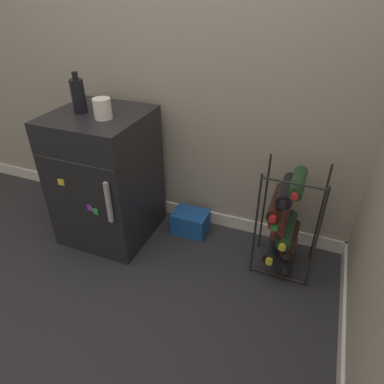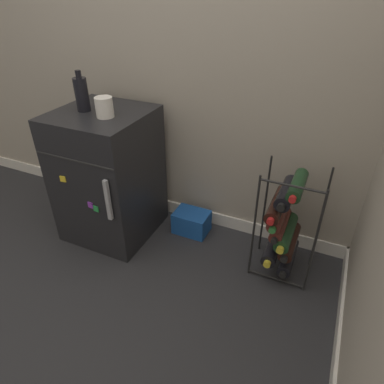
{
  "view_description": "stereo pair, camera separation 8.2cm",
  "coord_description": "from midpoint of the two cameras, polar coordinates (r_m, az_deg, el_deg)",
  "views": [
    {
      "loc": [
        0.66,
        -1.21,
        1.48
      ],
      "look_at": [
        0.04,
        0.36,
        0.41
      ],
      "focal_mm": 32.0,
      "sensor_mm": 36.0,
      "label": 1
    },
    {
      "loc": [
        0.73,
        -1.17,
        1.48
      ],
      "look_at": [
        0.04,
        0.36,
        0.41
      ],
      "focal_mm": 32.0,
      "sensor_mm": 36.0,
      "label": 2
    }
  ],
  "objects": [
    {
      "name": "soda_box",
      "position": [
        2.31,
        -1.28,
        -5.03
      ],
      "size": [
        0.23,
        0.16,
        0.15
      ],
      "color": "#194C9E",
      "rests_on": "ground_plane"
    },
    {
      "name": "fridge_top_bottle",
      "position": [
        2.06,
        -19.54,
        14.9
      ],
      "size": [
        0.08,
        0.08,
        0.22
      ],
      "color": "black",
      "rests_on": "mini_fridge"
    },
    {
      "name": "ground_plane",
      "position": [
        2.02,
        -6.07,
        -14.86
      ],
      "size": [
        14.0,
        14.0,
        0.0
      ],
      "primitive_type": "plane",
      "color": "#28282B"
    },
    {
      "name": "wall_back",
      "position": [
        2.01,
        1.37,
        25.5
      ],
      "size": [
        6.91,
        0.07,
        2.5
      ],
      "color": "#9E9384",
      "rests_on": "ground_plane"
    },
    {
      "name": "mini_fridge",
      "position": [
        2.21,
        -15.08,
        2.34
      ],
      "size": [
        0.53,
        0.56,
        0.83
      ],
      "color": "black",
      "rests_on": "ground_plane"
    },
    {
      "name": "wine_rack",
      "position": [
        1.96,
        13.99,
        -4.77
      ],
      "size": [
        0.33,
        0.33,
        0.66
      ],
      "color": "black",
      "rests_on": "ground_plane"
    },
    {
      "name": "fridge_top_cup",
      "position": [
        1.94,
        -15.91,
        13.22
      ],
      "size": [
        0.1,
        0.1,
        0.11
      ],
      "color": "silver",
      "rests_on": "mini_fridge"
    }
  ]
}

